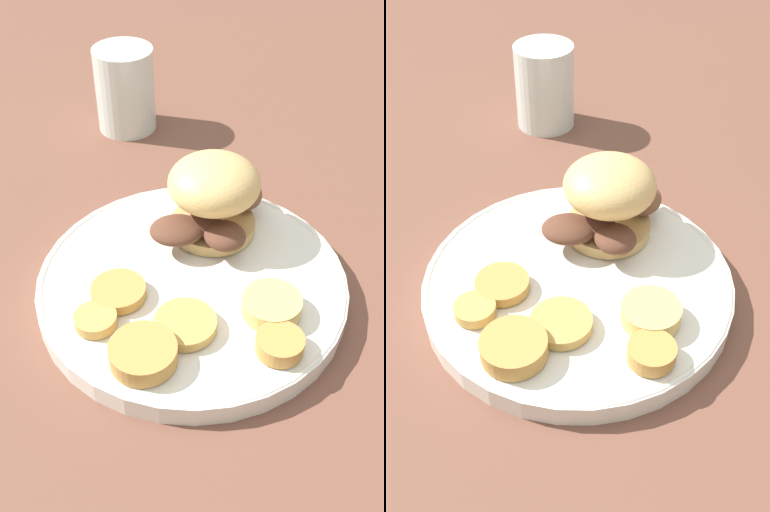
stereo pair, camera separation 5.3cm
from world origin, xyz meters
The scene contains 10 objects.
ground_plane centered at (0.00, 0.00, 0.00)m, with size 4.00×4.00×0.00m, color brown.
dinner_plate centered at (0.00, 0.00, 0.01)m, with size 0.28×0.28×0.02m.
sandwich centered at (0.06, 0.02, 0.06)m, with size 0.15×0.10×0.08m.
potato_round_0 centered at (-0.06, -0.03, 0.03)m, with size 0.05×0.05×0.01m, color tan.
potato_round_1 centered at (-0.03, -0.11, 0.03)m, with size 0.04×0.04×0.01m, color #BC8942.
potato_round_2 centered at (-0.10, -0.02, 0.03)m, with size 0.05×0.05×0.02m, color #BC8942.
potato_round_3 centered at (-0.06, 0.04, 0.03)m, with size 0.05×0.05×0.01m, color #BC8942.
potato_round_4 centered at (-0.09, 0.04, 0.03)m, with size 0.04×0.04×0.01m, color tan.
potato_round_5 centered at (0.00, -0.08, 0.03)m, with size 0.05×0.05×0.02m, color #DBB766.
drinking_glass centered at (0.21, 0.24, 0.05)m, with size 0.07×0.07×0.10m.
Camera 1 is at (-0.33, -0.21, 0.40)m, focal length 42.00 mm.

